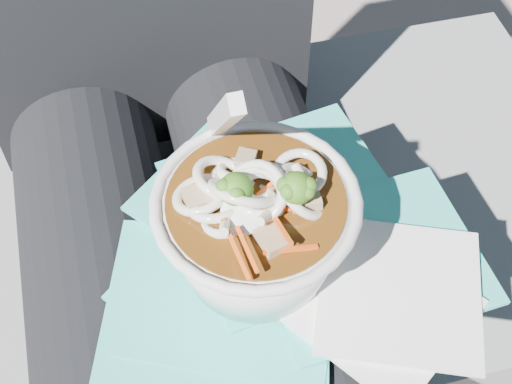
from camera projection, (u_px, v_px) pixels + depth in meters
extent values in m
cube|color=slate|center=(195.00, 317.00, 1.00)|extent=(1.01, 0.52, 0.48)
cylinder|color=black|center=(114.00, 325.00, 0.64)|extent=(0.15, 0.48, 0.15)
cylinder|color=black|center=(291.00, 283.00, 0.67)|extent=(0.15, 0.48, 0.15)
cube|color=#2EC1B3|center=(250.00, 260.00, 0.59)|extent=(0.20, 0.21, 0.00)
cube|color=#2EC1B3|center=(235.00, 271.00, 0.58)|extent=(0.22, 0.21, 0.00)
cube|color=#2EC1B3|center=(266.00, 243.00, 0.60)|extent=(0.22, 0.22, 0.00)
cube|color=#2EC1B3|center=(216.00, 323.00, 0.55)|extent=(0.22, 0.23, 0.00)
cube|color=#2EC1B3|center=(236.00, 283.00, 0.57)|extent=(0.21, 0.21, 0.00)
cube|color=#2EC1B3|center=(314.00, 210.00, 0.61)|extent=(0.15, 0.14, 0.00)
cube|color=#2EC1B3|center=(290.00, 206.00, 0.61)|extent=(0.21, 0.21, 0.00)
cube|color=#2EC1B3|center=(214.00, 192.00, 0.62)|extent=(0.16, 0.16, 0.00)
cube|color=#2EC1B3|center=(371.00, 259.00, 0.58)|extent=(0.18, 0.15, 0.00)
cube|color=white|center=(382.00, 309.00, 0.55)|extent=(0.16, 0.16, 0.00)
cube|color=white|center=(400.00, 291.00, 0.55)|extent=(0.16, 0.16, 0.00)
torus|color=silver|center=(256.00, 202.00, 0.51)|extent=(0.15, 0.15, 0.01)
cylinder|color=#49270A|center=(256.00, 204.00, 0.51)|extent=(0.13, 0.13, 0.01)
torus|color=silver|center=(237.00, 170.00, 0.52)|extent=(0.04, 0.04, 0.02)
torus|color=silver|center=(200.00, 195.00, 0.51)|extent=(0.06, 0.06, 0.02)
torus|color=silver|center=(231.00, 208.00, 0.51)|extent=(0.05, 0.05, 0.03)
torus|color=silver|center=(222.00, 178.00, 0.51)|extent=(0.06, 0.06, 0.03)
torus|color=silver|center=(256.00, 197.00, 0.50)|extent=(0.06, 0.05, 0.04)
torus|color=silver|center=(242.00, 191.00, 0.50)|extent=(0.06, 0.05, 0.05)
torus|color=silver|center=(256.00, 193.00, 0.50)|extent=(0.06, 0.07, 0.04)
torus|color=silver|center=(303.00, 191.00, 0.51)|extent=(0.06, 0.07, 0.05)
torus|color=silver|center=(242.00, 183.00, 0.52)|extent=(0.06, 0.06, 0.02)
torus|color=silver|center=(261.00, 194.00, 0.50)|extent=(0.05, 0.05, 0.01)
torus|color=silver|center=(227.00, 212.00, 0.50)|extent=(0.06, 0.06, 0.02)
torus|color=silver|center=(215.00, 207.00, 0.50)|extent=(0.05, 0.05, 0.03)
torus|color=silver|center=(299.00, 174.00, 0.51)|extent=(0.06, 0.06, 0.02)
torus|color=silver|center=(256.00, 193.00, 0.50)|extent=(0.05, 0.06, 0.05)
torus|color=silver|center=(259.00, 195.00, 0.50)|extent=(0.05, 0.05, 0.03)
cylinder|color=silver|center=(303.00, 181.00, 0.51)|extent=(0.01, 0.03, 0.02)
cylinder|color=silver|center=(271.00, 212.00, 0.49)|extent=(0.03, 0.03, 0.02)
cylinder|color=silver|center=(236.00, 188.00, 0.51)|extent=(0.03, 0.02, 0.02)
cylinder|color=silver|center=(286.00, 197.00, 0.50)|extent=(0.04, 0.02, 0.02)
cylinder|color=silver|center=(226.00, 220.00, 0.49)|extent=(0.02, 0.04, 0.03)
cylinder|color=#739E4C|center=(296.00, 198.00, 0.50)|extent=(0.01, 0.01, 0.01)
sphere|color=#275B14|center=(296.00, 188.00, 0.49)|extent=(0.02, 0.02, 0.02)
sphere|color=#275B14|center=(285.00, 185.00, 0.49)|extent=(0.01, 0.01, 0.01)
sphere|color=#275B14|center=(288.00, 191.00, 0.49)|extent=(0.01, 0.01, 0.01)
sphere|color=#275B14|center=(308.00, 185.00, 0.49)|extent=(0.01, 0.01, 0.01)
sphere|color=#275B14|center=(307.00, 191.00, 0.49)|extent=(0.01, 0.01, 0.01)
cylinder|color=#739E4C|center=(237.00, 199.00, 0.50)|extent=(0.01, 0.01, 0.01)
sphere|color=#275B14|center=(236.00, 189.00, 0.49)|extent=(0.02, 0.02, 0.02)
sphere|color=#275B14|center=(236.00, 194.00, 0.48)|extent=(0.01, 0.01, 0.01)
sphere|color=#275B14|center=(227.00, 194.00, 0.49)|extent=(0.01, 0.01, 0.01)
sphere|color=#275B14|center=(224.00, 187.00, 0.49)|extent=(0.01, 0.01, 0.01)
sphere|color=#275B14|center=(224.00, 188.00, 0.49)|extent=(0.01, 0.01, 0.01)
cube|color=#F85514|center=(277.00, 221.00, 0.49)|extent=(0.01, 0.05, 0.02)
cube|color=#F85514|center=(267.00, 188.00, 0.51)|extent=(0.04, 0.03, 0.01)
cube|color=#F85514|center=(236.00, 249.00, 0.47)|extent=(0.01, 0.05, 0.01)
cube|color=#F85514|center=(278.00, 209.00, 0.50)|extent=(0.04, 0.01, 0.00)
cube|color=#F85514|center=(291.00, 249.00, 0.48)|extent=(0.04, 0.01, 0.01)
cube|color=#F85514|center=(247.00, 249.00, 0.47)|extent=(0.01, 0.04, 0.00)
cube|color=#9B7C57|center=(305.00, 200.00, 0.51)|extent=(0.02, 0.02, 0.01)
cube|color=#9B7C57|center=(246.00, 160.00, 0.52)|extent=(0.02, 0.02, 0.01)
cube|color=#9B7C57|center=(200.00, 198.00, 0.50)|extent=(0.02, 0.02, 0.01)
cube|color=#9B7C57|center=(272.00, 241.00, 0.49)|extent=(0.03, 0.03, 0.02)
ellipsoid|color=white|center=(242.00, 212.00, 0.50)|extent=(0.03, 0.04, 0.01)
cube|color=white|center=(224.00, 116.00, 0.48)|extent=(0.01, 0.09, 0.11)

